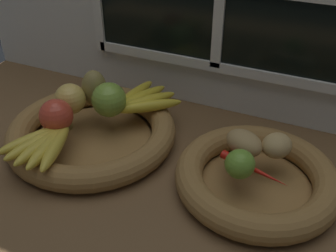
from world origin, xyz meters
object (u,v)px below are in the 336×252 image
(pear_brown, at_px, (94,88))
(banana_bunch_front, at_px, (44,143))
(fruit_bowl_left, at_px, (92,132))
(apple_green_back, at_px, (109,100))
(potato_oblong, at_px, (244,143))
(banana_bunch_back, at_px, (140,101))
(fruit_bowl_right, at_px, (257,178))
(apple_red_front, at_px, (56,116))
(apple_golden_left, at_px, (70,99))
(chili_pepper, at_px, (254,169))
(potato_back, at_px, (277,145))
(lime_near, at_px, (240,164))

(pear_brown, distance_m, banana_bunch_front, 0.19)
(fruit_bowl_left, distance_m, apple_green_back, 0.08)
(banana_bunch_front, relative_size, potato_oblong, 2.08)
(fruit_bowl_left, xyz_separation_m, pear_brown, (-0.03, 0.07, 0.07))
(pear_brown, relative_size, banana_bunch_back, 0.50)
(fruit_bowl_right, distance_m, apple_red_front, 0.43)
(pear_brown, xyz_separation_m, banana_bunch_back, (0.10, 0.04, -0.03))
(apple_green_back, xyz_separation_m, banana_bunch_back, (0.04, 0.06, -0.03))
(pear_brown, distance_m, banana_bunch_back, 0.11)
(apple_golden_left, bearing_deg, pear_brown, 58.70)
(apple_golden_left, bearing_deg, banana_bunch_back, 34.76)
(banana_bunch_back, bearing_deg, pear_brown, -158.84)
(fruit_bowl_right, bearing_deg, fruit_bowl_left, 180.00)
(apple_green_back, xyz_separation_m, banana_bunch_front, (-0.05, -0.16, -0.03))
(apple_golden_left, bearing_deg, banana_bunch_front, -76.99)
(fruit_bowl_left, xyz_separation_m, banana_bunch_front, (-0.03, -0.12, 0.04))
(banana_bunch_front, xyz_separation_m, banana_bunch_back, (0.10, 0.22, 0.00))
(fruit_bowl_right, height_order, chili_pepper, chili_pepper)
(potato_back, bearing_deg, banana_bunch_front, -158.63)
(apple_red_front, relative_size, apple_green_back, 0.92)
(fruit_bowl_left, height_order, pear_brown, pear_brown)
(apple_green_back, bearing_deg, apple_red_front, -125.58)
(banana_bunch_back, distance_m, lime_near, 0.31)
(potato_back, xyz_separation_m, chili_pepper, (-0.03, -0.07, -0.01))
(banana_bunch_front, xyz_separation_m, lime_near, (0.38, 0.08, 0.01))
(chili_pepper, bearing_deg, apple_golden_left, -168.23)
(apple_golden_left, bearing_deg, apple_red_front, -77.49)
(banana_bunch_back, bearing_deg, fruit_bowl_left, -123.06)
(banana_bunch_front, relative_size, potato_back, 2.63)
(fruit_bowl_right, height_order, potato_oblong, potato_oblong)
(banana_bunch_back, height_order, lime_near, lime_near)
(potato_back, bearing_deg, banana_bunch_back, 169.79)
(potato_oblong, height_order, lime_near, lime_near)
(fruit_bowl_left, xyz_separation_m, lime_near, (0.35, -0.04, 0.06))
(apple_green_back, height_order, chili_pepper, apple_green_back)
(apple_red_front, bearing_deg, apple_green_back, 54.42)
(potato_oblong, height_order, chili_pepper, potato_oblong)
(apple_red_front, relative_size, apple_golden_left, 1.02)
(banana_bunch_front, distance_m, banana_bunch_back, 0.25)
(banana_bunch_back, xyz_separation_m, potato_back, (0.33, -0.06, 0.01))
(apple_golden_left, relative_size, pear_brown, 0.80)
(potato_oblong, xyz_separation_m, lime_near, (0.01, -0.07, 0.00))
(fruit_bowl_left, relative_size, apple_golden_left, 5.41)
(apple_green_back, xyz_separation_m, chili_pepper, (0.35, -0.07, -0.03))
(apple_golden_left, bearing_deg, fruit_bowl_left, -14.77)
(fruit_bowl_left, xyz_separation_m, apple_red_front, (-0.04, -0.05, 0.06))
(fruit_bowl_right, relative_size, lime_near, 5.74)
(fruit_bowl_left, distance_m, apple_golden_left, 0.09)
(banana_bunch_back, bearing_deg, lime_near, -27.85)
(apple_green_back, bearing_deg, fruit_bowl_left, -119.93)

